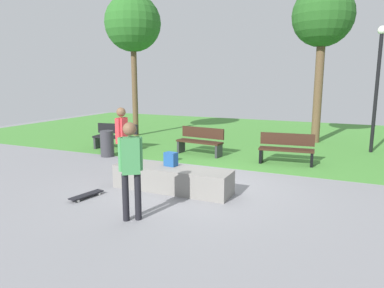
{
  "coord_description": "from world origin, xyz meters",
  "views": [
    {
      "loc": [
        3.21,
        -7.68,
        2.55
      ],
      "look_at": [
        -0.42,
        0.37,
        0.9
      ],
      "focal_mm": 33.05,
      "sensor_mm": 36.0,
      "label": 1
    }
  ],
  "objects_px": {
    "lamp_post": "(378,77)",
    "skateboard_by_ledge": "(86,195)",
    "park_bench_near_path": "(286,148)",
    "skater_watching": "(122,136)",
    "skater_performing_trick": "(131,163)",
    "trash_bin": "(107,144)",
    "tree_young_birch": "(323,18)",
    "park_bench_far_right": "(116,136)",
    "tree_leaning_ash": "(133,24)",
    "concrete_ledge": "(172,179)",
    "park_bench_near_lamppost": "(200,141)",
    "backpack_on_ledge": "(171,159)"
  },
  "relations": [
    {
      "from": "lamp_post",
      "to": "skateboard_by_ledge",
      "type": "bearing_deg",
      "value": -126.44
    },
    {
      "from": "park_bench_near_path",
      "to": "skater_watching",
      "type": "bearing_deg",
      "value": -140.02
    },
    {
      "from": "skateboard_by_ledge",
      "to": "skater_performing_trick",
      "type": "bearing_deg",
      "value": -20.99
    },
    {
      "from": "lamp_post",
      "to": "trash_bin",
      "type": "xyz_separation_m",
      "value": [
        -7.99,
        -4.33,
        -2.15
      ]
    },
    {
      "from": "skater_watching",
      "to": "tree_young_birch",
      "type": "height_order",
      "value": "tree_young_birch"
    },
    {
      "from": "park_bench_far_right",
      "to": "tree_leaning_ash",
      "type": "bearing_deg",
      "value": 109.78
    },
    {
      "from": "lamp_post",
      "to": "trash_bin",
      "type": "relative_size",
      "value": 4.97
    },
    {
      "from": "concrete_ledge",
      "to": "tree_young_birch",
      "type": "height_order",
      "value": "tree_young_birch"
    },
    {
      "from": "concrete_ledge",
      "to": "skater_watching",
      "type": "xyz_separation_m",
      "value": [
        -1.77,
        0.59,
        0.8
      ]
    },
    {
      "from": "skater_performing_trick",
      "to": "tree_leaning_ash",
      "type": "xyz_separation_m",
      "value": [
        -5.29,
        8.22,
        3.75
      ]
    },
    {
      "from": "lamp_post",
      "to": "park_bench_near_lamppost",
      "type": "bearing_deg",
      "value": -152.05
    },
    {
      "from": "backpack_on_ledge",
      "to": "tree_young_birch",
      "type": "distance_m",
      "value": 9.15
    },
    {
      "from": "backpack_on_ledge",
      "to": "park_bench_far_right",
      "type": "relative_size",
      "value": 0.19
    },
    {
      "from": "park_bench_near_path",
      "to": "lamp_post",
      "type": "distance_m",
      "value": 4.35
    },
    {
      "from": "park_bench_near_path",
      "to": "tree_young_birch",
      "type": "bearing_deg",
      "value": 84.02
    },
    {
      "from": "park_bench_far_right",
      "to": "tree_leaning_ash",
      "type": "distance_m",
      "value": 5.33
    },
    {
      "from": "backpack_on_ledge",
      "to": "skateboard_by_ledge",
      "type": "bearing_deg",
      "value": 52.63
    },
    {
      "from": "park_bench_far_right",
      "to": "trash_bin",
      "type": "xyz_separation_m",
      "value": [
        0.48,
        -1.14,
        -0.05
      ]
    },
    {
      "from": "park_bench_near_path",
      "to": "tree_young_birch",
      "type": "relative_size",
      "value": 0.27
    },
    {
      "from": "skater_watching",
      "to": "tree_leaning_ash",
      "type": "xyz_separation_m",
      "value": [
        -3.38,
        5.8,
        3.75
      ]
    },
    {
      "from": "park_bench_near_path",
      "to": "park_bench_far_right",
      "type": "xyz_separation_m",
      "value": [
        -6.05,
        -0.24,
        0.0
      ]
    },
    {
      "from": "concrete_ledge",
      "to": "park_bench_near_path",
      "type": "bearing_deg",
      "value": 62.33
    },
    {
      "from": "park_bench_far_right",
      "to": "trash_bin",
      "type": "distance_m",
      "value": 1.23
    },
    {
      "from": "backpack_on_ledge",
      "to": "lamp_post",
      "type": "xyz_separation_m",
      "value": [
        4.46,
        6.53,
        1.88
      ]
    },
    {
      "from": "skater_performing_trick",
      "to": "tree_young_birch",
      "type": "relative_size",
      "value": 0.3
    },
    {
      "from": "concrete_ledge",
      "to": "skater_watching",
      "type": "bearing_deg",
      "value": 161.44
    },
    {
      "from": "skater_watching",
      "to": "park_bench_far_right",
      "type": "relative_size",
      "value": 1.1
    },
    {
      "from": "tree_leaning_ash",
      "to": "backpack_on_ledge",
      "type": "bearing_deg",
      "value": -51.06
    },
    {
      "from": "concrete_ledge",
      "to": "park_bench_near_path",
      "type": "height_order",
      "value": "park_bench_near_path"
    },
    {
      "from": "concrete_ledge",
      "to": "tree_leaning_ash",
      "type": "distance_m",
      "value": 9.39
    },
    {
      "from": "skater_performing_trick",
      "to": "tree_leaning_ash",
      "type": "height_order",
      "value": "tree_leaning_ash"
    },
    {
      "from": "skater_watching",
      "to": "tree_young_birch",
      "type": "xyz_separation_m",
      "value": [
        4.16,
        7.34,
        3.72
      ]
    },
    {
      "from": "concrete_ledge",
      "to": "park_bench_near_path",
      "type": "relative_size",
      "value": 1.7
    },
    {
      "from": "tree_young_birch",
      "to": "trash_bin",
      "type": "height_order",
      "value": "tree_young_birch"
    },
    {
      "from": "skater_performing_trick",
      "to": "park_bench_near_lamppost",
      "type": "bearing_deg",
      "value": 100.53
    },
    {
      "from": "park_bench_near_path",
      "to": "park_bench_far_right",
      "type": "distance_m",
      "value": 6.05
    },
    {
      "from": "skateboard_by_ledge",
      "to": "backpack_on_ledge",
      "type": "bearing_deg",
      "value": 44.93
    },
    {
      "from": "park_bench_near_path",
      "to": "lamp_post",
      "type": "height_order",
      "value": "lamp_post"
    },
    {
      "from": "skater_watching",
      "to": "tree_leaning_ash",
      "type": "distance_m",
      "value": 7.69
    },
    {
      "from": "park_bench_near_lamppost",
      "to": "park_bench_far_right",
      "type": "bearing_deg",
      "value": -173.13
    },
    {
      "from": "backpack_on_ledge",
      "to": "tree_young_birch",
      "type": "relative_size",
      "value": 0.05
    },
    {
      "from": "trash_bin",
      "to": "park_bench_near_path",
      "type": "bearing_deg",
      "value": 13.88
    },
    {
      "from": "concrete_ledge",
      "to": "trash_bin",
      "type": "distance_m",
      "value": 4.31
    },
    {
      "from": "skater_performing_trick",
      "to": "lamp_post",
      "type": "height_order",
      "value": "lamp_post"
    },
    {
      "from": "backpack_on_ledge",
      "to": "skater_performing_trick",
      "type": "xyz_separation_m",
      "value": [
        0.23,
        -1.96,
        0.36
      ]
    },
    {
      "from": "backpack_on_ledge",
      "to": "trash_bin",
      "type": "distance_m",
      "value": 4.17
    },
    {
      "from": "park_bench_near_path",
      "to": "lamp_post",
      "type": "relative_size",
      "value": 0.39
    },
    {
      "from": "park_bench_far_right",
      "to": "park_bench_near_lamppost",
      "type": "distance_m",
      "value": 3.2
    },
    {
      "from": "tree_leaning_ash",
      "to": "lamp_post",
      "type": "distance_m",
      "value": 9.78
    },
    {
      "from": "skateboard_by_ledge",
      "to": "park_bench_near_path",
      "type": "relative_size",
      "value": 0.5
    }
  ]
}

